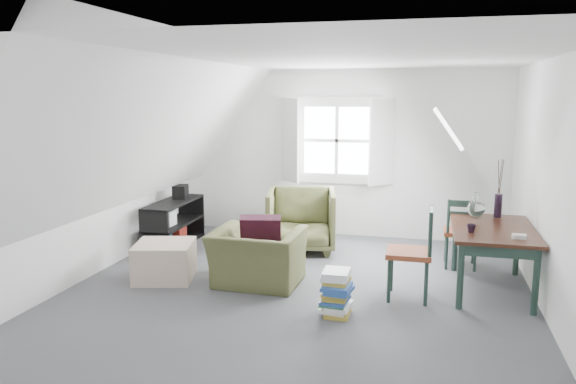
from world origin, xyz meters
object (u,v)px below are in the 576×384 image
(ottoman, at_px, (165,261))
(magazine_stack, at_px, (337,293))
(dining_chair_far, at_px, (461,231))
(armchair_far, at_px, (301,250))
(dining_table, at_px, (493,236))
(armchair_near, at_px, (258,284))
(dining_chair_near, at_px, (413,252))
(media_shelf, at_px, (173,226))

(ottoman, height_order, magazine_stack, magazine_stack)
(dining_chair_far, xyz_separation_m, magazine_stack, (-1.25, -1.89, -0.24))
(armchair_far, xyz_separation_m, dining_chair_far, (2.10, -0.29, 0.46))
(armchair_far, height_order, dining_table, dining_table)
(armchair_near, distance_m, magazine_stack, 1.23)
(armchair_far, xyz_separation_m, ottoman, (-1.27, -1.59, 0.22))
(armchair_near, distance_m, ottoman, 1.14)
(armchair_near, relative_size, armchair_far, 1.04)
(dining_chair_near, bearing_deg, magazine_stack, -31.03)
(armchair_near, height_order, ottoman, ottoman)
(magazine_stack, bearing_deg, armchair_near, 147.17)
(armchair_far, relative_size, dining_chair_far, 1.06)
(armchair_far, relative_size, dining_chair_near, 0.96)
(dining_table, distance_m, dining_chair_far, 0.85)
(dining_chair_near, bearing_deg, armchair_near, -73.90)
(dining_table, xyz_separation_m, dining_chair_far, (-0.28, 0.79, -0.16))
(ottoman, bearing_deg, magazine_stack, -15.26)
(ottoman, relative_size, dining_chair_far, 0.73)
(dining_table, bearing_deg, armchair_far, 160.37)
(dining_table, height_order, media_shelf, dining_table)
(armchair_far, xyz_separation_m, dining_table, (2.38, -1.07, 0.62))
(dining_chair_far, height_order, dining_chair_near, dining_chair_near)
(media_shelf, height_order, magazine_stack, media_shelf)
(ottoman, distance_m, dining_chair_far, 3.63)
(ottoman, relative_size, magazine_stack, 1.47)
(armchair_near, distance_m, dining_chair_near, 1.79)
(dining_table, relative_size, media_shelf, 1.15)
(armchair_far, relative_size, magazine_stack, 2.12)
(dining_chair_near, height_order, magazine_stack, dining_chair_near)
(armchair_near, distance_m, dining_chair_far, 2.62)
(armchair_near, xyz_separation_m, dining_chair_far, (2.26, 1.23, 0.46))
(dining_chair_near, bearing_deg, dining_chair_far, 172.90)
(armchair_far, distance_m, media_shelf, 1.86)
(armchair_near, distance_m, armchair_far, 1.53)
(armchair_far, distance_m, dining_table, 2.69)
(armchair_near, height_order, armchair_far, armchair_far)
(dining_table, bearing_deg, magazine_stack, -139.68)
(armchair_far, xyz_separation_m, magazine_stack, (0.85, -2.17, 0.22))
(ottoman, bearing_deg, dining_chair_far, 21.19)
(armchair_near, bearing_deg, magazine_stack, 148.86)
(dining_table, bearing_deg, media_shelf, 173.14)
(media_shelf, relative_size, magazine_stack, 2.81)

